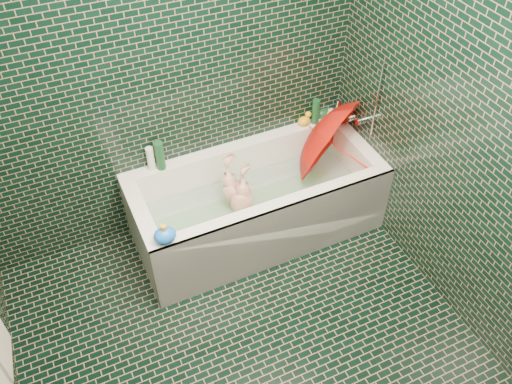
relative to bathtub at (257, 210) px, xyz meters
name	(u,v)px	position (x,y,z in m)	size (l,w,h in m)	color
floor	(260,369)	(-0.45, -1.01, -0.21)	(2.80, 2.80, 0.00)	black
wall_back	(161,69)	(-0.45, 0.39, 1.04)	(2.80, 2.80, 0.00)	black
wall_right	(496,145)	(0.85, -1.01, 1.04)	(2.80, 2.80, 0.00)	black
bathtub	(257,210)	(0.00, 0.00, 0.00)	(1.70, 0.75, 0.55)	white
bath_mat	(256,214)	(0.00, 0.02, -0.06)	(1.35, 0.47, 0.01)	green
water	(256,199)	(0.00, 0.02, 0.09)	(1.48, 0.53, 0.00)	silver
faucet	(365,116)	(0.81, 0.01, 0.56)	(0.18, 0.19, 0.55)	silver
child	(240,206)	(-0.13, -0.01, 0.10)	(0.29, 0.19, 0.80)	tan
umbrella	(342,150)	(0.63, -0.04, 0.35)	(0.65, 0.65, 0.57)	red
soap_bottle_a	(332,119)	(0.76, 0.32, 0.34)	(0.10, 0.10, 0.25)	white
soap_bottle_b	(334,116)	(0.80, 0.35, 0.34)	(0.08, 0.08, 0.18)	#4C1D6E
soap_bottle_c	(326,117)	(0.74, 0.36, 0.34)	(0.14, 0.14, 0.17)	#144622
bottle_right_tall	(316,112)	(0.63, 0.34, 0.44)	(0.06, 0.06, 0.20)	#144622
bottle_right_pump	(338,110)	(0.80, 0.30, 0.43)	(0.05, 0.05, 0.17)	silver
bottle_left_tall	(160,156)	(-0.56, 0.33, 0.45)	(0.06, 0.06, 0.21)	#144622
bottle_left_short	(151,159)	(-0.61, 0.35, 0.43)	(0.05, 0.05, 0.18)	white
rubber_duck	(305,120)	(0.54, 0.35, 0.38)	(0.13, 0.10, 0.10)	gold
bath_toy	(165,235)	(-0.73, -0.31, 0.40)	(0.14, 0.12, 0.13)	blue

